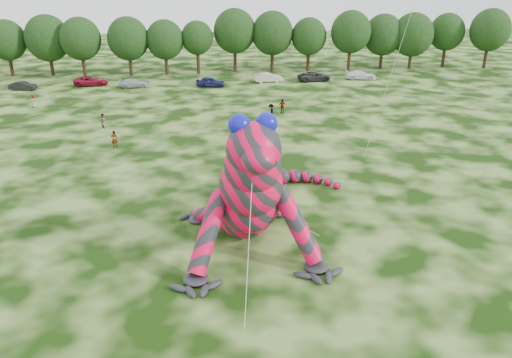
{
  "coord_description": "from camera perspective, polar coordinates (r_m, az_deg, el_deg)",
  "views": [
    {
      "loc": [
        1.18,
        -28.38,
        16.07
      ],
      "look_at": [
        4.43,
        0.37,
        4.0
      ],
      "focal_mm": 35.0,
      "sensor_mm": 36.0,
      "label": 1
    }
  ],
  "objects": [
    {
      "name": "spectator_1",
      "position": [
        58.14,
        -17.06,
        6.41
      ],
      "size": [
        0.91,
        0.96,
        1.58
      ],
      "primitive_type": "imported",
      "rotation": [
        0.0,
        0.0,
        2.12
      ],
      "color": "gray",
      "rests_on": "ground"
    },
    {
      "name": "inflatable_gecko",
      "position": [
        31.97,
        -1.71,
        1.63
      ],
      "size": [
        16.72,
        19.43,
        9.22
      ],
      "primitive_type": null,
      "rotation": [
        0.0,
        0.0,
        0.07
      ],
      "color": "#EF073F",
      "rests_on": "ground"
    },
    {
      "name": "spectator_4",
      "position": [
        70.11,
        -24.14,
        8.11
      ],
      "size": [
        0.94,
        0.9,
        1.62
      ],
      "primitive_type": "imported",
      "rotation": [
        0.0,
        0.0,
        5.61
      ],
      "color": "gray",
      "rests_on": "ground"
    },
    {
      "name": "tree_16",
      "position": [
        98.94,
        20.88,
        14.63
      ],
      "size": [
        6.26,
        5.63,
        9.37
      ],
      "primitive_type": null,
      "color": "black",
      "rests_on": "ground"
    },
    {
      "name": "tree_6",
      "position": [
        87.83,
        -19.32,
        14.02
      ],
      "size": [
        6.52,
        5.86,
        9.49
      ],
      "primitive_type": null,
      "color": "black",
      "rests_on": "ground"
    },
    {
      "name": "car_5",
      "position": [
        79.63,
        1.4,
        11.54
      ],
      "size": [
        4.57,
        2.0,
        1.46
      ],
      "primitive_type": "imported",
      "rotation": [
        0.0,
        0.0,
        1.67
      ],
      "color": "beige",
      "rests_on": "ground"
    },
    {
      "name": "tree_4",
      "position": [
        93.1,
        -26.49,
        13.25
      ],
      "size": [
        6.22,
        5.6,
        9.06
      ],
      "primitive_type": null,
      "color": "black",
      "rests_on": "ground"
    },
    {
      "name": "tree_8",
      "position": [
        86.32,
        -10.32,
        14.58
      ],
      "size": [
        6.14,
        5.53,
        8.94
      ],
      "primitive_type": null,
      "color": "black",
      "rests_on": "ground"
    },
    {
      "name": "spectator_5",
      "position": [
        50.68,
        -1.45,
        5.15
      ],
      "size": [
        1.56,
        1.29,
        1.68
      ],
      "primitive_type": "imported",
      "rotation": [
        0.0,
        0.0,
        5.68
      ],
      "color": "gray",
      "rests_on": "ground"
    },
    {
      "name": "tree_13",
      "position": [
        90.03,
        10.73,
        15.25
      ],
      "size": [
        6.83,
        6.15,
        10.13
      ],
      "primitive_type": null,
      "color": "black",
      "rests_on": "ground"
    },
    {
      "name": "tree_11",
      "position": [
        88.18,
        1.88,
        15.45
      ],
      "size": [
        7.01,
        6.31,
        10.07
      ],
      "primitive_type": null,
      "color": "black",
      "rests_on": "ground"
    },
    {
      "name": "tree_10",
      "position": [
        87.85,
        -2.44,
        15.56
      ],
      "size": [
        7.09,
        6.38,
        10.5
      ],
      "primitive_type": null,
      "color": "black",
      "rests_on": "ground"
    },
    {
      "name": "spectator_2",
      "position": [
        58.86,
        1.74,
        7.7
      ],
      "size": [
        0.88,
        1.27,
        1.8
      ],
      "primitive_type": "imported",
      "rotation": [
        0.0,
        0.0,
        4.52
      ],
      "color": "gray",
      "rests_on": "ground"
    },
    {
      "name": "car_2",
      "position": [
        81.04,
        -18.33,
        10.59
      ],
      "size": [
        5.13,
        2.51,
        1.4
      ],
      "primitive_type": "imported",
      "rotation": [
        0.0,
        0.0,
        1.61
      ],
      "color": "maroon",
      "rests_on": "ground"
    },
    {
      "name": "spectator_3",
      "position": [
        61.5,
        3.03,
        8.3
      ],
      "size": [
        1.03,
        0.45,
        1.73
      ],
      "primitive_type": "imported",
      "rotation": [
        0.0,
        0.0,
        3.17
      ],
      "color": "gray",
      "rests_on": "ground"
    },
    {
      "name": "tree_5",
      "position": [
        90.84,
        -22.62,
        13.92
      ],
      "size": [
        7.16,
        6.44,
        9.8
      ],
      "primitive_type": null,
      "color": "black",
      "rests_on": "ground"
    },
    {
      "name": "tree_7",
      "position": [
        86.67,
        -14.33,
        14.46
      ],
      "size": [
        6.68,
        6.01,
        9.48
      ],
      "primitive_type": null,
      "color": "black",
      "rests_on": "ground"
    },
    {
      "name": "tree_15",
      "position": [
        94.55,
        17.42,
        14.83
      ],
      "size": [
        7.17,
        6.45,
        9.63
      ],
      "primitive_type": null,
      "color": "black",
      "rests_on": "ground"
    },
    {
      "name": "tree_12",
      "position": [
        88.91,
        6.03,
        15.04
      ],
      "size": [
        5.99,
        5.39,
        8.97
      ],
      "primitive_type": null,
      "color": "black",
      "rests_on": "ground"
    },
    {
      "name": "tree_9",
      "position": [
        86.52,
        -6.7,
        14.71
      ],
      "size": [
        5.27,
        4.74,
        8.68
      ],
      "primitive_type": null,
      "color": "black",
      "rests_on": "ground"
    },
    {
      "name": "ground",
      "position": [
        32.63,
        -7.75,
        -7.08
      ],
      "size": [
        240.0,
        240.0,
        0.0
      ],
      "primitive_type": "plane",
      "color": "#16330A",
      "rests_on": "ground"
    },
    {
      "name": "tree_14",
      "position": [
        93.58,
        14.27,
        15.01
      ],
      "size": [
        6.82,
        6.14,
        9.4
      ],
      "primitive_type": null,
      "color": "black",
      "rests_on": "ground"
    },
    {
      "name": "car_1",
      "position": [
        81.54,
        -25.11,
        9.63
      ],
      "size": [
        3.96,
        1.9,
        1.25
      ],
      "primitive_type": "imported",
      "rotation": [
        0.0,
        0.0,
        1.42
      ],
      "color": "black",
      "rests_on": "ground"
    },
    {
      "name": "tree_17",
      "position": [
        99.64,
        25.05,
        14.33
      ],
      "size": [
        6.98,
        6.28,
        10.3
      ],
      "primitive_type": null,
      "color": "black",
      "rests_on": "ground"
    },
    {
      "name": "spectator_0",
      "position": [
        50.78,
        -15.87,
        4.38
      ],
      "size": [
        0.69,
        0.49,
        1.78
      ],
      "primitive_type": "imported",
      "rotation": [
        0.0,
        0.0,
        3.24
      ],
      "color": "gray",
      "rests_on": "ground"
    },
    {
      "name": "car_4",
      "position": [
        76.57,
        -5.24,
        11.0
      ],
      "size": [
        4.46,
        2.24,
        1.46
      ],
      "primitive_type": "imported",
      "rotation": [
        0.0,
        0.0,
        1.45
      ],
      "color": "#191E4E",
      "rests_on": "ground"
    },
    {
      "name": "car_6",
      "position": [
        80.92,
        6.68,
        11.57
      ],
      "size": [
        5.5,
        3.14,
        1.45
      ],
      "primitive_type": "imported",
      "rotation": [
        0.0,
        0.0,
        1.72
      ],
      "color": "#2A2A2C",
      "rests_on": "ground"
    },
    {
      "name": "car_7",
      "position": [
        83.41,
        11.88,
        11.56
      ],
      "size": [
        5.12,
        2.8,
        1.41
      ],
      "primitive_type": "imported",
      "rotation": [
        0.0,
        0.0,
        1.39
      ],
      "color": "white",
      "rests_on": "ground"
    },
    {
      "name": "car_3",
      "position": [
        78.01,
        -13.76,
        10.6
      ],
      "size": [
        4.43,
        1.95,
        1.26
      ],
      "primitive_type": "imported",
      "rotation": [
        0.0,
        0.0,
        1.61
      ],
      "color": "#ADB3B8",
      "rests_on": "ground"
    }
  ]
}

